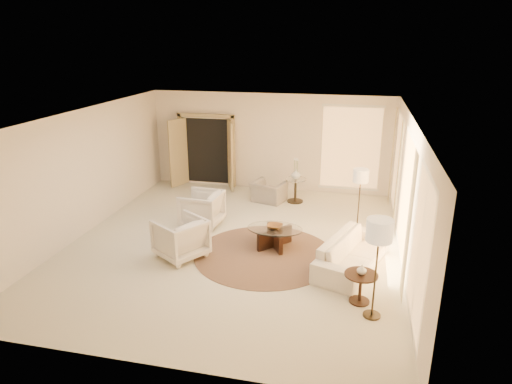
% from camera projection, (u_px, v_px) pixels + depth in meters
% --- Properties ---
extents(room, '(7.04, 8.04, 2.83)m').
position_uv_depth(room, '(233.00, 183.00, 9.51)').
color(room, beige).
rests_on(room, ground).
extents(windows_right, '(0.10, 6.40, 2.40)m').
position_uv_depth(windows_right, '(405.00, 196.00, 8.90)').
color(windows_right, '#FFBA66').
rests_on(windows_right, room).
extents(window_back_corner, '(1.70, 0.10, 2.40)m').
position_uv_depth(window_back_corner, '(351.00, 148.00, 12.69)').
color(window_back_corner, '#FFBA66').
rests_on(window_back_corner, room).
extents(curtains_right, '(0.06, 5.20, 2.60)m').
position_uv_depth(curtains_right, '(399.00, 184.00, 9.75)').
color(curtains_right, '#C3B581').
rests_on(curtains_right, room).
extents(french_doors, '(1.95, 0.66, 2.16)m').
position_uv_depth(french_doors, '(206.00, 151.00, 13.54)').
color(french_doors, tan).
rests_on(french_doors, room).
extents(area_rug, '(3.71, 3.71, 0.01)m').
position_uv_depth(area_rug, '(264.00, 254.00, 9.48)').
color(area_rug, '#3F271B').
rests_on(area_rug, room).
extents(sofa, '(1.50, 2.30, 0.63)m').
position_uv_depth(sofa, '(353.00, 253.00, 8.86)').
color(sofa, silver).
rests_on(sofa, room).
extents(armchair_left, '(0.89, 0.94, 0.91)m').
position_uv_depth(armchair_left, '(202.00, 207.00, 10.84)').
color(armchair_left, silver).
rests_on(armchair_left, room).
extents(armchair_right, '(1.19, 1.20, 0.92)m').
position_uv_depth(armchair_right, '(180.00, 236.00, 9.26)').
color(armchair_right, silver).
rests_on(armchair_right, room).
extents(accent_chair, '(0.98, 0.78, 0.75)m').
position_uv_depth(accent_chair, '(269.00, 188.00, 12.43)').
color(accent_chair, gray).
rests_on(accent_chair, room).
extents(coffee_table, '(1.32, 1.32, 0.43)m').
position_uv_depth(coffee_table, '(275.00, 235.00, 9.75)').
color(coffee_table, black).
rests_on(coffee_table, room).
extents(end_table, '(0.56, 0.56, 0.53)m').
position_uv_depth(end_table, '(361.00, 283.00, 7.68)').
color(end_table, black).
rests_on(end_table, room).
extents(side_table, '(0.57, 0.57, 0.66)m').
position_uv_depth(side_table, '(295.00, 188.00, 12.40)').
color(side_table, '#2D261B').
rests_on(side_table, room).
extents(floor_lamp_near, '(0.35, 0.35, 1.46)m').
position_uv_depth(floor_lamp_near, '(361.00, 178.00, 10.35)').
color(floor_lamp_near, '#2D261B').
rests_on(floor_lamp_near, room).
extents(floor_lamp_far, '(0.41, 0.41, 1.69)m').
position_uv_depth(floor_lamp_far, '(379.00, 235.00, 6.93)').
color(floor_lamp_far, '#2D261B').
rests_on(floor_lamp_far, room).
extents(bowl, '(0.37, 0.37, 0.08)m').
position_uv_depth(bowl, '(275.00, 226.00, 9.68)').
color(bowl, brown).
rests_on(bowl, coffee_table).
extents(end_vase, '(0.17, 0.17, 0.17)m').
position_uv_depth(end_vase, '(362.00, 270.00, 7.60)').
color(end_vase, silver).
rests_on(end_vase, end_table).
extents(side_vase, '(0.33, 0.33, 0.26)m').
position_uv_depth(side_vase, '(296.00, 174.00, 12.27)').
color(side_vase, silver).
rests_on(side_vase, side_table).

